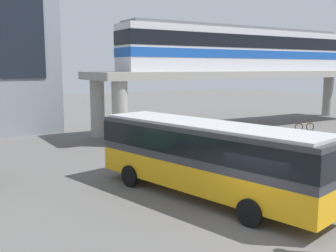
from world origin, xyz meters
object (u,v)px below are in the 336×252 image
at_px(bicycle_black, 188,139).
at_px(train, 241,49).
at_px(pedestrian_waiting_near_stop, 141,144).
at_px(bus_main, 206,152).
at_px(bicycle_blue, 278,135).
at_px(bicycle_brown, 304,127).

bearing_deg(bicycle_black, train, 25.92).
bearing_deg(pedestrian_waiting_near_stop, train, 24.88).
bearing_deg(pedestrian_waiting_near_stop, bicycle_black, 23.07).
xyz_separation_m(bus_main, pedestrian_waiting_near_stop, (1.17, 8.21, -1.15)).
distance_m(bus_main, bicycle_blue, 15.64).
xyz_separation_m(bus_main, bicycle_black, (6.03, 10.28, -1.63)).
bearing_deg(bicycle_brown, pedestrian_waiting_near_stop, -173.63).
bearing_deg(train, bus_main, -135.08).
bearing_deg(bus_main, pedestrian_waiting_near_stop, 81.87).
height_order(bicycle_blue, pedestrian_waiting_near_stop, pedestrian_waiting_near_stop).
distance_m(bicycle_black, bicycle_brown, 12.20).
xyz_separation_m(bus_main, bicycle_brown, (18.23, 10.11, -1.63)).
relative_size(bicycle_black, bicycle_blue, 1.01).
bearing_deg(bicycle_black, pedestrian_waiting_near_stop, -156.93).
relative_size(bicycle_black, pedestrian_waiting_near_stop, 0.97).
height_order(train, bus_main, train).
bearing_deg(bus_main, bicycle_blue, 32.48).
xyz_separation_m(bicycle_brown, pedestrian_waiting_near_stop, (-17.05, -1.90, 0.48)).
bearing_deg(bus_main, train, 44.92).
bearing_deg(bicycle_black, bicycle_blue, -15.18).
relative_size(bicycle_blue, pedestrian_waiting_near_stop, 0.96).
xyz_separation_m(train, bicycle_brown, (3.86, -4.21, -6.79)).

